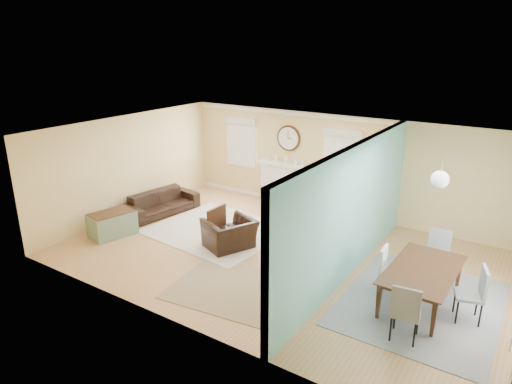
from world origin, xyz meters
TOP-DOWN VIEW (x-y plane):
  - floor at (0.00, 0.00)m, footprint 9.00×9.00m
  - wall_back at (0.00, 3.00)m, footprint 9.00×0.02m
  - wall_front at (0.00, -3.00)m, footprint 9.00×0.02m
  - wall_left at (-4.50, 0.00)m, footprint 0.02×6.00m
  - ceiling at (0.00, 0.00)m, footprint 9.00×6.00m
  - partition at (1.51, 0.28)m, footprint 0.17×6.00m
  - fireplace at (-1.50, 2.88)m, footprint 1.70×0.30m
  - wall_clock at (-1.50, 2.97)m, footprint 0.70×0.07m
  - window_left at (-3.05, 2.95)m, footprint 1.05×0.13m
  - window_right at (0.05, 2.95)m, footprint 1.05×0.13m
  - pendant at (3.00, 0.00)m, footprint 0.30×0.30m
  - rug_cream at (-1.92, 0.34)m, footprint 3.22×2.86m
  - rug_jute at (-0.02, -1.63)m, footprint 2.43×2.08m
  - rug_grey at (3.01, -0.25)m, footprint 2.51×3.14m
  - sofa at (-3.87, 0.43)m, footprint 1.09×2.13m
  - eames_chair at (-1.12, -0.26)m, footprint 1.23×1.30m
  - green_chair at (-0.11, 2.23)m, footprint 1.03×1.04m
  - trunk at (-3.81, -1.23)m, footprint 0.83×1.12m
  - credenza at (1.23, 1.56)m, footprint 0.52×1.54m
  - tv at (1.21, 1.56)m, footprint 0.26×1.15m
  - garden_stool at (1.30, 0.31)m, footprint 0.33×0.33m
  - potted_plant at (1.30, 0.31)m, footprint 0.48×0.49m
  - dining_table at (3.01, -0.25)m, footprint 1.11×1.93m
  - dining_chair_n at (2.97, 0.87)m, footprint 0.45×0.45m
  - dining_chair_s at (3.03, -1.39)m, footprint 0.48×0.48m
  - dining_chair_w at (2.45, -0.24)m, footprint 0.42×0.42m
  - dining_chair_e at (3.74, -0.34)m, footprint 0.53×0.53m

SIDE VIEW (x-z plane):
  - floor at x=0.00m, z-range 0.00..0.00m
  - rug_jute at x=-0.02m, z-range 0.00..0.01m
  - rug_grey at x=3.01m, z-range 0.00..0.01m
  - rug_cream at x=-1.92m, z-range 0.00..0.02m
  - garden_stool at x=1.30m, z-range 0.00..0.49m
  - trunk at x=-3.81m, z-range 0.00..0.58m
  - sofa at x=-3.87m, z-range 0.00..0.59m
  - eames_chair at x=-1.12m, z-range 0.00..0.66m
  - dining_table at x=3.01m, z-range 0.00..0.67m
  - green_chair at x=-0.11m, z-range 0.00..0.71m
  - credenza at x=1.23m, z-range 0.00..0.80m
  - dining_chair_w at x=2.45m, z-range 0.08..0.97m
  - dining_chair_n at x=2.97m, z-range 0.08..1.01m
  - dining_chair_e at x=3.74m, z-range 0.08..1.05m
  - dining_chair_s at x=3.03m, z-range 0.09..1.05m
  - fireplace at x=-1.50m, z-range 0.01..1.18m
  - potted_plant at x=1.30m, z-range 0.49..0.90m
  - tv at x=1.21m, z-range 0.80..1.46m
  - wall_back at x=0.00m, z-range 0.00..2.60m
  - wall_front at x=0.00m, z-range 0.00..2.60m
  - wall_left at x=-4.50m, z-range 0.00..2.60m
  - partition at x=1.51m, z-range 0.06..2.66m
  - window_left at x=-3.05m, z-range 0.95..2.37m
  - window_right at x=0.05m, z-range 0.95..2.37m
  - wall_clock at x=-1.50m, z-range 1.50..2.20m
  - pendant at x=3.00m, z-range 1.93..2.48m
  - ceiling at x=0.00m, z-range 2.59..2.61m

